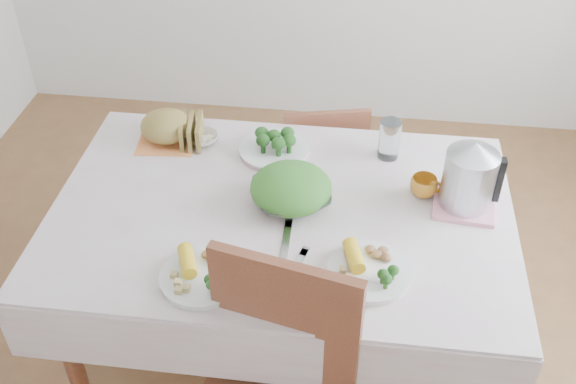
# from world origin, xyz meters

# --- Properties ---
(floor) EXTENTS (3.60, 3.60, 0.00)m
(floor) POSITION_xyz_m (0.00, 0.00, 0.00)
(floor) COLOR brown
(floor) RESTS_ON ground
(dining_table) EXTENTS (1.40, 0.90, 0.75)m
(dining_table) POSITION_xyz_m (0.00, 0.00, 0.38)
(dining_table) COLOR brown
(dining_table) RESTS_ON floor
(tablecloth) EXTENTS (1.50, 1.00, 0.01)m
(tablecloth) POSITION_xyz_m (0.00, 0.00, 0.76)
(tablecloth) COLOR silver
(tablecloth) RESTS_ON dining_table
(chair_far) EXTENTS (0.43, 0.43, 0.79)m
(chair_far) POSITION_xyz_m (0.07, 0.71, 0.46)
(chair_far) COLOR brown
(chair_far) RESTS_ON floor
(salad_bowl) EXTENTS (0.33, 0.33, 0.06)m
(salad_bowl) POSITION_xyz_m (0.03, 0.03, 0.79)
(salad_bowl) COLOR white
(salad_bowl) RESTS_ON tablecloth
(dinner_plate_left) EXTENTS (0.25, 0.25, 0.02)m
(dinner_plate_left) POSITION_xyz_m (-0.19, -0.34, 0.77)
(dinner_plate_left) COLOR white
(dinner_plate_left) RESTS_ON tablecloth
(dinner_plate_right) EXTENTS (0.27, 0.27, 0.02)m
(dinner_plate_right) POSITION_xyz_m (0.29, -0.26, 0.77)
(dinner_plate_right) COLOR white
(dinner_plate_right) RESTS_ON tablecloth
(broccoli_plate) EXTENTS (0.30, 0.30, 0.02)m
(broccoli_plate) POSITION_xyz_m (-0.07, 0.31, 0.77)
(broccoli_plate) COLOR beige
(broccoli_plate) RESTS_ON tablecloth
(napkin) EXTENTS (0.23, 0.23, 0.00)m
(napkin) POSITION_xyz_m (-0.47, 0.34, 0.76)
(napkin) COLOR #FB8F4B
(napkin) RESTS_ON tablecloth
(bread_loaf) EXTENTS (0.22, 0.21, 0.11)m
(bread_loaf) POSITION_xyz_m (-0.47, 0.34, 0.82)
(bread_loaf) COLOR olive
(bread_loaf) RESTS_ON napkin
(fruit_bowl) EXTENTS (0.15, 0.15, 0.03)m
(fruit_bowl) POSITION_xyz_m (-0.34, 0.34, 0.78)
(fruit_bowl) COLOR white
(fruit_bowl) RESTS_ON tablecloth
(yellow_mug) EXTENTS (0.10, 0.10, 0.07)m
(yellow_mug) POSITION_xyz_m (0.46, 0.13, 0.80)
(yellow_mug) COLOR orange
(yellow_mug) RESTS_ON tablecloth
(glass_tumbler) EXTENTS (0.09, 0.09, 0.15)m
(glass_tumbler) POSITION_xyz_m (0.34, 0.34, 0.83)
(glass_tumbler) COLOR white
(glass_tumbler) RESTS_ON tablecloth
(pink_tray) EXTENTS (0.21, 0.21, 0.02)m
(pink_tray) POSITION_xyz_m (0.59, 0.09, 0.77)
(pink_tray) COLOR pink
(pink_tray) RESTS_ON tablecloth
(electric_kettle) EXTENTS (0.21, 0.21, 0.23)m
(electric_kettle) POSITION_xyz_m (0.59, 0.09, 0.88)
(electric_kettle) COLOR #B2B5BA
(electric_kettle) RESTS_ON pink_tray
(fork_left) EXTENTS (0.03, 0.20, 0.00)m
(fork_left) POSITION_xyz_m (0.04, -0.16, 0.76)
(fork_left) COLOR silver
(fork_left) RESTS_ON tablecloth
(fork_right) EXTENTS (0.06, 0.19, 0.00)m
(fork_right) POSITION_xyz_m (0.08, -0.27, 0.76)
(fork_right) COLOR silver
(fork_right) RESTS_ON tablecloth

